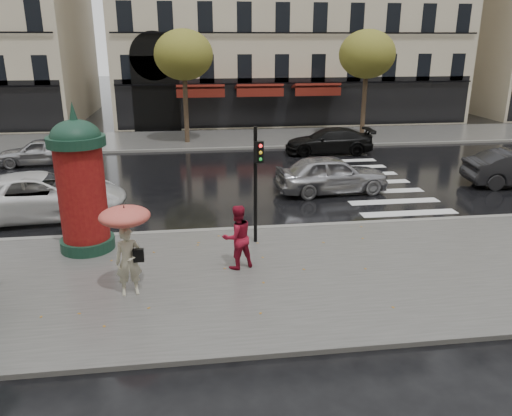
{
  "coord_description": "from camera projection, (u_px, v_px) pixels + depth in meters",
  "views": [
    {
      "loc": [
        -1.85,
        -12.32,
        6.03
      ],
      "look_at": [
        0.0,
        1.5,
        1.31
      ],
      "focal_mm": 35.0,
      "sensor_mm": 36.0,
      "label": 1
    }
  ],
  "objects": [
    {
      "name": "car_white",
      "position": [
        42.0,
        196.0,
        17.57
      ],
      "size": [
        6.02,
        3.24,
        1.61
      ],
      "primitive_type": "imported",
      "rotation": [
        0.0,
        0.0,
        1.67
      ],
      "color": "white",
      "rests_on": "ground"
    },
    {
      "name": "man_burgundy",
      "position": [
        86.0,
        219.0,
        14.67
      ],
      "size": [
        0.98,
        0.74,
        1.82
      ],
      "primitive_type": "imported",
      "rotation": [
        0.0,
        0.0,
        2.95
      ],
      "color": "#501010",
      "rests_on": "near_sidewalk"
    },
    {
      "name": "woman_umbrella",
      "position": [
        126.0,
        236.0,
        11.75
      ],
      "size": [
        1.2,
        1.2,
        2.3
      ],
      "color": "#B9B298",
      "rests_on": "near_sidewalk"
    },
    {
      "name": "car_black",
      "position": [
        329.0,
        141.0,
        27.6
      ],
      "size": [
        4.9,
        2.17,
        1.4
      ],
      "primitive_type": "imported",
      "rotation": [
        0.0,
        0.0,
        -1.62
      ],
      "color": "black",
      "rests_on": "ground"
    },
    {
      "name": "morris_column",
      "position": [
        81.0,
        181.0,
        14.21
      ],
      "size": [
        1.61,
        1.61,
        4.32
      ],
      "color": "#143325",
      "rests_on": "near_sidewalk"
    },
    {
      "name": "woman_red",
      "position": [
        237.0,
        237.0,
        13.36
      ],
      "size": [
        1.05,
        0.94,
        1.78
      ],
      "primitive_type": "imported",
      "rotation": [
        0.0,
        0.0,
        3.51
      ],
      "color": "maroon",
      "rests_on": "near_sidewalk"
    },
    {
      "name": "far_sidewalk",
      "position": [
        219.0,
        139.0,
        31.55
      ],
      "size": [
        90.0,
        6.0,
        0.12
      ],
      "primitive_type": "cube",
      "color": "#474744",
      "rests_on": "ground"
    },
    {
      "name": "zebra_crossing",
      "position": [
        359.0,
        174.0,
        23.49
      ],
      "size": [
        3.6,
        11.75,
        0.01
      ],
      "primitive_type": "cube",
      "color": "silver",
      "rests_on": "ground"
    },
    {
      "name": "tree_far_right",
      "position": [
        367.0,
        55.0,
        30.1
      ],
      "size": [
        3.4,
        3.4,
        6.64
      ],
      "color": "#38281C",
      "rests_on": "ground"
    },
    {
      "name": "traffic_light",
      "position": [
        257.0,
        174.0,
        14.64
      ],
      "size": [
        0.27,
        0.35,
        3.55
      ],
      "color": "black",
      "rests_on": "near_sidewalk"
    },
    {
      "name": "car_silver",
      "position": [
        331.0,
        174.0,
        20.48
      ],
      "size": [
        4.75,
        2.24,
        1.57
      ],
      "primitive_type": "imported",
      "rotation": [
        0.0,
        0.0,
        1.66
      ],
      "color": "#9B9B9F",
      "rests_on": "ground"
    },
    {
      "name": "tree_far_left",
      "position": [
        184.0,
        55.0,
        28.72
      ],
      "size": [
        3.4,
        3.4,
        6.64
      ],
      "color": "#38281C",
      "rests_on": "ground"
    },
    {
      "name": "ground",
      "position": [
        263.0,
        270.0,
        13.73
      ],
      "size": [
        160.0,
        160.0,
        0.0
      ],
      "primitive_type": "plane",
      "color": "black",
      "rests_on": "ground"
    },
    {
      "name": "near_kerb",
      "position": [
        250.0,
        229.0,
        16.52
      ],
      "size": [
        90.0,
        0.25,
        0.14
      ],
      "primitive_type": "cube",
      "color": "slate",
      "rests_on": "ground"
    },
    {
      "name": "far_kerb",
      "position": [
        223.0,
        149.0,
        28.73
      ],
      "size": [
        90.0,
        0.25,
        0.14
      ],
      "primitive_type": "cube",
      "color": "slate",
      "rests_on": "ground"
    },
    {
      "name": "car_far_silver",
      "position": [
        40.0,
        152.0,
        25.12
      ],
      "size": [
        4.08,
        1.87,
        1.36
      ],
      "primitive_type": "imported",
      "rotation": [
        0.0,
        0.0,
        -1.5
      ],
      "color": "#A09FA4",
      "rests_on": "ground"
    },
    {
      "name": "near_sidewalk",
      "position": [
        266.0,
        276.0,
        13.24
      ],
      "size": [
        90.0,
        7.0,
        0.12
      ],
      "primitive_type": "cube",
      "color": "#474744",
      "rests_on": "ground"
    }
  ]
}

